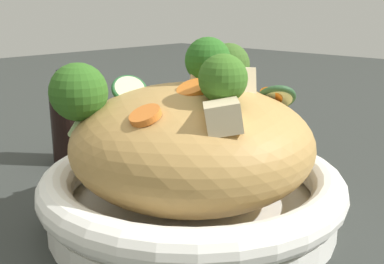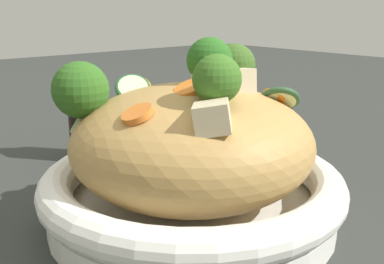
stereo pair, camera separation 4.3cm
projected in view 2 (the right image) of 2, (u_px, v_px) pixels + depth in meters
The scene contains 8 objects.
ground_plane at pixel (192, 219), 0.45m from camera, with size 3.00×3.00×0.00m, color #2D302D.
serving_bowl at pixel (192, 192), 0.44m from camera, with size 0.29×0.29×0.05m.
noodle_heap at pixel (192, 143), 0.43m from camera, with size 0.23×0.23×0.11m.
broccoli_florets at pixel (167, 78), 0.42m from camera, with size 0.21×0.18×0.09m.
carrot_coins at pixel (195, 90), 0.42m from camera, with size 0.16×0.14×0.04m.
zucchini_slices at pixel (219, 95), 0.44m from camera, with size 0.14×0.15×0.04m.
chicken_chunks at pixel (222, 94), 0.39m from camera, with size 0.11×0.10×0.04m.
soy_sauce_bottle at pixel (88, 120), 0.62m from camera, with size 0.05×0.05×0.12m.
Camera 2 is at (0.27, 0.31, 0.20)m, focal length 43.26 mm.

